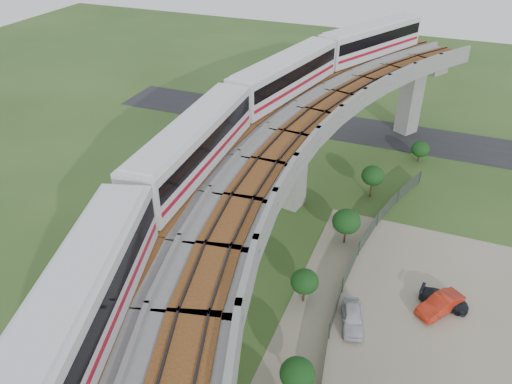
# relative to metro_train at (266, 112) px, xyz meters

# --- Properties ---
(ground) EXTENTS (160.00, 160.00, 0.00)m
(ground) POSITION_rel_metro_train_xyz_m (-0.48, -3.95, -12.31)
(ground) COLOR #2F4A1D
(ground) RESTS_ON ground
(dirt_lot) EXTENTS (18.00, 26.00, 0.04)m
(dirt_lot) POSITION_rel_metro_train_xyz_m (13.52, -5.95, -12.29)
(dirt_lot) COLOR #7E735C
(dirt_lot) RESTS_ON ground
(asphalt_road) EXTENTS (60.00, 8.00, 0.03)m
(asphalt_road) POSITION_rel_metro_train_xyz_m (-0.48, 26.05, -12.29)
(asphalt_road) COLOR #232326
(asphalt_road) RESTS_ON ground
(viaduct) EXTENTS (19.58, 73.98, 11.40)m
(viaduct) POSITION_rel_metro_train_xyz_m (3.36, -3.95, -3.26)
(viaduct) COLOR #99968E
(viaduct) RESTS_ON ground
(metro_train) EXTENTS (12.50, 61.19, 3.64)m
(metro_train) POSITION_rel_metro_train_xyz_m (0.00, 0.00, 0.00)
(metro_train) COLOR silver
(metro_train) RESTS_ON ground
(fence) EXTENTS (3.87, 38.73, 1.50)m
(fence) POSITION_rel_metro_train_xyz_m (9.27, -3.95, -11.56)
(fence) COLOR #2D382D
(fence) RESTS_ON ground
(tree_0) EXTENTS (2.06, 2.06, 2.45)m
(tree_0) POSITION_rel_metro_train_xyz_m (11.10, 20.25, -10.74)
(tree_0) COLOR #382314
(tree_0) RESTS_ON ground
(tree_1) EXTENTS (2.29, 2.29, 3.46)m
(tree_1) POSITION_rel_metro_train_xyz_m (7.41, 10.74, -9.83)
(tree_1) COLOR #382314
(tree_1) RESTS_ON ground
(tree_2) EXTENTS (2.49, 2.49, 3.37)m
(tree_2) POSITION_rel_metro_train_xyz_m (6.71, 2.30, -10.00)
(tree_2) COLOR #382314
(tree_2) RESTS_ON ground
(tree_3) EXTENTS (2.14, 2.14, 2.91)m
(tree_3) POSITION_rel_metro_train_xyz_m (5.47, -5.97, -10.31)
(tree_3) COLOR #382314
(tree_3) RESTS_ON ground
(tree_4) EXTENTS (2.17, 2.17, 3.20)m
(tree_4) POSITION_rel_metro_train_xyz_m (7.52, -14.18, -10.04)
(tree_4) COLOR #382314
(tree_4) RESTS_ON ground
(car_white) EXTENTS (2.46, 4.04, 1.29)m
(car_white) POSITION_rel_metro_train_xyz_m (9.44, -6.93, -11.63)
(car_white) COLOR silver
(car_white) RESTS_ON dirt_lot
(car_red) EXTENTS (3.51, 4.08, 1.33)m
(car_red) POSITION_rel_metro_train_xyz_m (15.20, -3.24, -11.60)
(car_red) COLOR #AF2310
(car_red) RESTS_ON dirt_lot
(car_dark) EXTENTS (3.78, 1.95, 1.05)m
(car_dark) POSITION_rel_metro_train_xyz_m (15.44, -2.45, -11.74)
(car_dark) COLOR black
(car_dark) RESTS_ON dirt_lot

